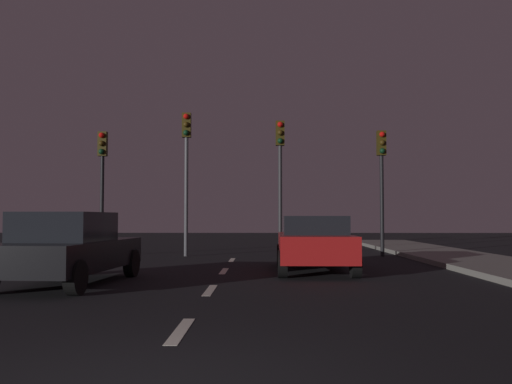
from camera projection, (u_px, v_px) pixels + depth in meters
The scene contains 11 objects.
ground_plane at pixel (213, 286), 11.18m from camera, with size 80.00×80.00×0.00m, color black.
lane_stripe_second at pixel (181, 330), 6.79m from camera, with size 0.16×1.60×0.01m, color silver.
lane_stripe_third at pixel (210, 290), 10.58m from camera, with size 0.16×1.60×0.01m, color silver.
lane_stripe_fourth at pixel (224, 271), 14.38m from camera, with size 0.16×1.60×0.01m, color silver.
lane_stripe_fifth at pixel (232, 260), 18.18m from camera, with size 0.16×1.60×0.01m, color silver.
traffic_signal_far_left at pixel (102, 168), 20.18m from camera, with size 0.32×0.38×4.56m.
traffic_signal_center_left at pixel (186, 156), 20.16m from camera, with size 0.32×0.38×5.24m.
traffic_signal_center_right at pixel (280, 161), 20.11m from camera, with size 0.32×0.38×4.94m.
traffic_signal_far_right at pixel (382, 168), 20.05m from camera, with size 0.32×0.38×4.57m.
car_stopped_ahead at pixel (314, 243), 14.37m from camera, with size 1.99×4.40×1.44m.
car_adjacent_lane at pixel (68, 248), 11.49m from camera, with size 2.18×4.44×1.51m.
Camera 1 is at (1.01, -4.25, 1.39)m, focal length 38.68 mm.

